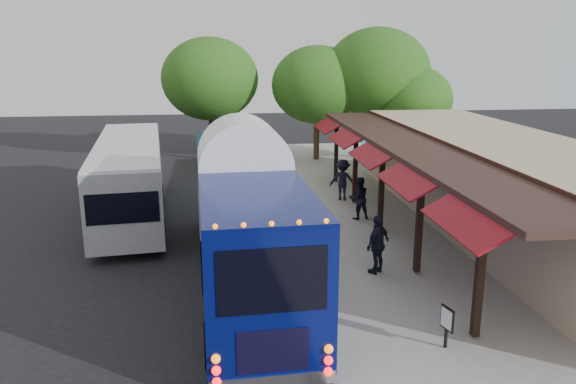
{
  "coord_description": "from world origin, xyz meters",
  "views": [
    {
      "loc": [
        -2.17,
        -15.45,
        6.9
      ],
      "look_at": [
        0.31,
        4.09,
        1.8
      ],
      "focal_mm": 35.0,
      "sensor_mm": 36.0,
      "label": 1
    }
  ],
  "objects_px": {
    "coach_bus": "(244,214)",
    "ped_d": "(343,180)",
    "ped_b": "(359,198)",
    "ped_a": "(299,220)",
    "sign_board": "(447,321)",
    "city_bus": "(130,175)",
    "ped_c": "(378,244)"
  },
  "relations": [
    {
      "from": "city_bus",
      "to": "ped_c",
      "type": "height_order",
      "value": "city_bus"
    },
    {
      "from": "coach_bus",
      "to": "sign_board",
      "type": "height_order",
      "value": "coach_bus"
    },
    {
      "from": "city_bus",
      "to": "ped_d",
      "type": "bearing_deg",
      "value": -1.7
    },
    {
      "from": "ped_b",
      "to": "ped_d",
      "type": "xyz_separation_m",
      "value": [
        0.0,
        2.94,
        0.07
      ]
    },
    {
      "from": "city_bus",
      "to": "ped_a",
      "type": "xyz_separation_m",
      "value": [
        6.45,
        -4.7,
        -0.78
      ]
    },
    {
      "from": "ped_b",
      "to": "sign_board",
      "type": "distance_m",
      "value": 10.1
    },
    {
      "from": "city_bus",
      "to": "sign_board",
      "type": "distance_m",
      "value": 15.15
    },
    {
      "from": "city_bus",
      "to": "ped_a",
      "type": "bearing_deg",
      "value": -42.1
    },
    {
      "from": "coach_bus",
      "to": "ped_c",
      "type": "relative_size",
      "value": 6.71
    },
    {
      "from": "ped_b",
      "to": "ped_a",
      "type": "bearing_deg",
      "value": 33.78
    },
    {
      "from": "coach_bus",
      "to": "ped_b",
      "type": "xyz_separation_m",
      "value": [
        4.85,
        5.28,
        -1.1
      ]
    },
    {
      "from": "ped_a",
      "to": "ped_c",
      "type": "distance_m",
      "value": 3.67
    },
    {
      "from": "coach_bus",
      "to": "ped_a",
      "type": "distance_m",
      "value": 3.68
    },
    {
      "from": "coach_bus",
      "to": "sign_board",
      "type": "distance_m",
      "value": 6.62
    },
    {
      "from": "ped_c",
      "to": "ped_d",
      "type": "relative_size",
      "value": 0.99
    },
    {
      "from": "city_bus",
      "to": "ped_b",
      "type": "height_order",
      "value": "city_bus"
    },
    {
      "from": "ped_b",
      "to": "ped_c",
      "type": "bearing_deg",
      "value": 74.15
    },
    {
      "from": "ped_d",
      "to": "sign_board",
      "type": "distance_m",
      "value": 13.03
    },
    {
      "from": "ped_a",
      "to": "ped_d",
      "type": "distance_m",
      "value": 6.08
    },
    {
      "from": "ped_b",
      "to": "ped_d",
      "type": "height_order",
      "value": "ped_d"
    },
    {
      "from": "ped_b",
      "to": "sign_board",
      "type": "bearing_deg",
      "value": 79.75
    },
    {
      "from": "ped_a",
      "to": "ped_c",
      "type": "bearing_deg",
      "value": -78.14
    },
    {
      "from": "coach_bus",
      "to": "ped_b",
      "type": "height_order",
      "value": "coach_bus"
    },
    {
      "from": "ped_a",
      "to": "sign_board",
      "type": "height_order",
      "value": "ped_a"
    },
    {
      "from": "city_bus",
      "to": "ped_b",
      "type": "distance_m",
      "value": 9.54
    },
    {
      "from": "coach_bus",
      "to": "city_bus",
      "type": "distance_m",
      "value": 8.72
    },
    {
      "from": "coach_bus",
      "to": "ped_a",
      "type": "bearing_deg",
      "value": 51.81
    },
    {
      "from": "coach_bus",
      "to": "ped_d",
      "type": "bearing_deg",
      "value": 57.26
    },
    {
      "from": "coach_bus",
      "to": "ped_b",
      "type": "distance_m",
      "value": 7.25
    },
    {
      "from": "ped_c",
      "to": "ped_a",
      "type": "bearing_deg",
      "value": -97.93
    },
    {
      "from": "ped_d",
      "to": "sign_board",
      "type": "height_order",
      "value": "ped_d"
    },
    {
      "from": "ped_a",
      "to": "ped_d",
      "type": "height_order",
      "value": "ped_d"
    }
  ]
}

